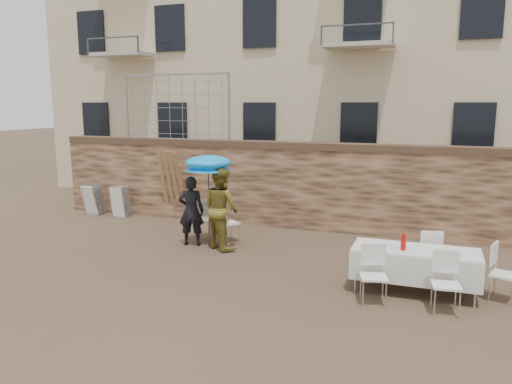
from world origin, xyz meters
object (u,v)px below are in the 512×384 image
(woman_dress, at_px, (221,208))
(table_chair_back, at_px, (428,254))
(table_chair_front_left, at_px, (374,275))
(chair_stack_left, at_px, (98,198))
(couple_chair_right, at_px, (229,222))
(couple_chair_left, at_px, (202,219))
(banquet_table, at_px, (416,251))
(table_chair_front_right, at_px, (446,284))
(soda_bottle, at_px, (403,243))
(table_chair_side, at_px, (504,273))
(umbrella, at_px, (208,166))
(chair_stack_right, at_px, (124,200))
(man_suit, at_px, (191,211))

(woman_dress, relative_size, table_chair_back, 1.92)
(woman_dress, xyz_separation_m, table_chair_front_left, (3.61, -2.04, -0.44))
(chair_stack_left, bearing_deg, couple_chair_right, -16.91)
(couple_chair_right, bearing_deg, couple_chair_left, 35.38)
(banquet_table, distance_m, table_chair_front_right, 0.94)
(soda_bottle, xyz_separation_m, table_chair_back, (0.40, 0.95, -0.43))
(couple_chair_right, bearing_deg, table_chair_side, -161.70)
(woman_dress, relative_size, umbrella, 0.94)
(woman_dress, bearing_deg, couple_chair_right, -52.83)
(table_chair_back, xyz_separation_m, chair_stack_left, (-9.30, 2.51, -0.02))
(couple_chair_left, xyz_separation_m, banquet_table, (4.96, -1.84, 0.25))
(soda_bottle, height_order, table_chair_side, soda_bottle)
(umbrella, height_order, couple_chair_left, umbrella)
(couple_chair_right, height_order, banquet_table, couple_chair_right)
(table_chair_front_right, distance_m, chair_stack_right, 9.60)
(man_suit, height_order, table_chair_front_right, man_suit)
(banquet_table, bearing_deg, couple_chair_right, 156.64)
(couple_chair_left, xyz_separation_m, chair_stack_left, (-4.14, 1.47, -0.02))
(umbrella, xyz_separation_m, chair_stack_right, (-3.64, 1.92, -1.39))
(woman_dress, height_order, chair_stack_left, woman_dress)
(table_chair_front_right, bearing_deg, umbrella, 148.58)
(woman_dress, xyz_separation_m, couple_chair_right, (-0.05, 0.55, -0.44))
(soda_bottle, distance_m, chair_stack_left, 9.55)
(umbrella, xyz_separation_m, couple_chair_left, (-0.40, 0.45, -1.37))
(couple_chair_left, distance_m, table_chair_front_right, 6.04)
(table_chair_front_left, distance_m, table_chair_side, 2.17)
(couple_chair_left, distance_m, table_chair_back, 5.26)
(woman_dress, distance_m, couple_chair_left, 1.03)
(chair_stack_left, bearing_deg, table_chair_front_left, -25.54)
(couple_chair_right, distance_m, soda_bottle, 4.54)
(couple_chair_right, bearing_deg, soda_bottle, -170.73)
(table_chair_front_right, bearing_deg, couple_chair_left, 146.13)
(woman_dress, distance_m, banquet_table, 4.40)
(couple_chair_left, bearing_deg, woman_dress, 106.71)
(table_chair_back, relative_size, chair_stack_left, 1.04)
(couple_chair_left, bearing_deg, table_chair_front_right, 117.58)
(couple_chair_right, bearing_deg, chair_stack_left, 18.47)
(table_chair_front_left, bearing_deg, man_suit, 140.23)
(soda_bottle, bearing_deg, man_suit, 163.18)
(couple_chair_right, relative_size, table_chair_front_left, 1.00)
(couple_chair_left, relative_size, table_chair_back, 1.00)
(table_chair_side, bearing_deg, couple_chair_left, 92.90)
(umbrella, distance_m, chair_stack_right, 4.34)
(table_chair_front_right, distance_m, chair_stack_left, 10.42)
(table_chair_front_right, relative_size, table_chair_side, 1.00)
(couple_chair_left, xyz_separation_m, chair_stack_right, (-3.24, 1.47, -0.02))
(woman_dress, distance_m, table_chair_back, 4.46)
(couple_chair_left, height_order, table_chair_back, same)
(couple_chair_right, bearing_deg, umbrella, 91.69)
(man_suit, bearing_deg, chair_stack_right, -48.02)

